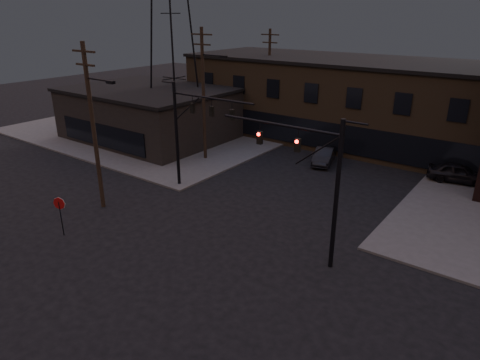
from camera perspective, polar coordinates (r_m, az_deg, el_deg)
name	(u,v)px	position (r m, az deg, el deg)	size (l,w,h in m)	color
ground	(183,263)	(23.66, -7.64, -10.97)	(140.00, 140.00, 0.00)	black
sidewalk_nw	(177,123)	(52.64, -8.42, 7.48)	(30.00, 30.00, 0.15)	#474744
building_row	(377,105)	(45.22, 17.75, 9.50)	(40.00, 12.00, 8.00)	#483926
building_left	(149,115)	(46.67, -12.02, 8.51)	(16.00, 12.00, 5.00)	black
traffic_signal_near	(317,175)	(21.96, 10.22, 0.62)	(7.12, 0.24, 8.00)	black
traffic_signal_far	(189,125)	(31.36, -6.86, 7.30)	(7.12, 0.24, 8.00)	black
stop_sign	(60,207)	(27.51, -22.92, -3.38)	(0.72, 0.33, 2.48)	black
utility_pole_near	(94,124)	(29.40, -18.95, 7.05)	(3.70, 0.28, 11.00)	black
utility_pole_mid	(204,92)	(37.92, -4.83, 11.56)	(3.70, 0.28, 11.50)	black
utility_pole_far	(269,79)	(48.09, 3.88, 13.28)	(2.20, 0.28, 11.00)	black
transmission_tower	(171,13)	(45.46, -9.25, 21.09)	(7.00, 7.00, 25.00)	black
parked_car_lot_a	(459,173)	(37.53, 27.14, 0.88)	(1.82, 4.53, 1.54)	black
car_crossing	(324,156)	(38.80, 11.15, 3.20)	(1.51, 4.32, 1.42)	black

